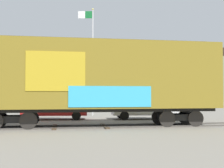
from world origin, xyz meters
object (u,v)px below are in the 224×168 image
at_px(parked_car_red, 54,109).
at_px(parked_car_white, 144,108).
at_px(flagpole, 91,50).
at_px(freight_car, 99,77).

relative_size(parked_car_red, parked_car_white, 0.97).
height_order(flagpole, parked_car_white, flagpole).
bearing_deg(parked_car_red, flagpole, 58.77).
bearing_deg(flagpole, freight_car, -88.43).
bearing_deg(freight_car, parked_car_red, 118.93).
distance_m(freight_car, parked_car_red, 6.66).
xyz_separation_m(freight_car, parked_car_red, (-3.07, 5.55, -2.04)).
bearing_deg(parked_car_white, freight_car, -123.54).
distance_m(flagpole, parked_car_white, 7.91).
height_order(freight_car, parked_car_white, freight_car).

